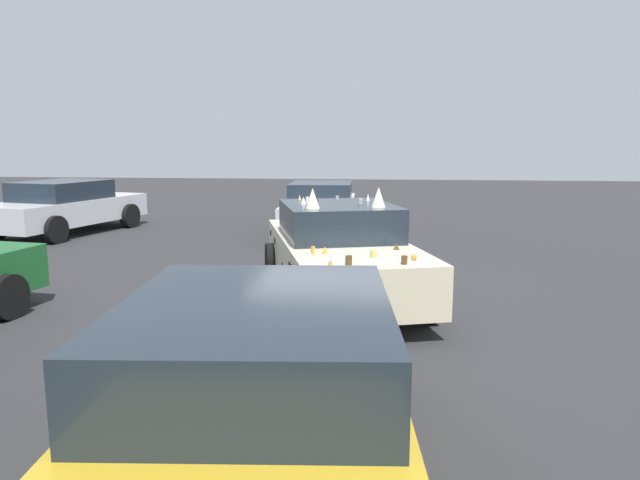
{
  "coord_description": "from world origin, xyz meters",
  "views": [
    {
      "loc": [
        -8.57,
        -0.68,
        2.35
      ],
      "look_at": [
        0.0,
        0.3,
        0.9
      ],
      "focal_mm": 32.25,
      "sensor_mm": 36.0,
      "label": 1
    }
  ],
  "objects_px": {
    "art_car_decorated": "(339,252)",
    "parked_sedan_far_right": "(321,209)",
    "parked_sedan_near_left": "(65,206)",
    "parked_sedan_behind_right": "(260,396)"
  },
  "relations": [
    {
      "from": "art_car_decorated",
      "to": "parked_sedan_near_left",
      "type": "relative_size",
      "value": 1.01
    },
    {
      "from": "parked_sedan_far_right",
      "to": "parked_sedan_behind_right",
      "type": "height_order",
      "value": "parked_sedan_behind_right"
    },
    {
      "from": "art_car_decorated",
      "to": "parked_sedan_near_left",
      "type": "bearing_deg",
      "value": -142.64
    },
    {
      "from": "parked_sedan_far_right",
      "to": "parked_sedan_near_left",
      "type": "bearing_deg",
      "value": -87.94
    },
    {
      "from": "parked_sedan_near_left",
      "to": "parked_sedan_far_right",
      "type": "distance_m",
      "value": 6.74
    },
    {
      "from": "parked_sedan_near_left",
      "to": "art_car_decorated",
      "type": "bearing_deg",
      "value": -113.9
    },
    {
      "from": "parked_sedan_far_right",
      "to": "parked_sedan_behind_right",
      "type": "distance_m",
      "value": 11.26
    },
    {
      "from": "parked_sedan_near_left",
      "to": "parked_sedan_behind_right",
      "type": "relative_size",
      "value": 1.08
    },
    {
      "from": "art_car_decorated",
      "to": "parked_sedan_far_right",
      "type": "xyz_separation_m",
      "value": [
        6.11,
        0.97,
        -0.03
      ]
    },
    {
      "from": "parked_sedan_behind_right",
      "to": "art_car_decorated",
      "type": "bearing_deg",
      "value": -6.56
    }
  ]
}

